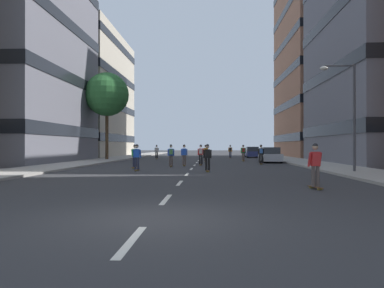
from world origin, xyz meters
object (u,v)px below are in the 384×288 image
Objects in this scene: street_tree_near at (107,95)px; skater_12 at (243,152)px; skater_2 at (137,156)px; skater_0 at (243,152)px; parked_car_mid at (252,152)px; streetlamp_right at (348,105)px; skater_1 at (184,154)px; skater_4 at (201,153)px; skater_10 at (171,154)px; parked_car_near at (270,156)px; skater_3 at (135,155)px; skater_5 at (207,156)px; skater_8 at (261,153)px; skater_9 at (206,152)px; skater_7 at (315,164)px; skater_6 at (230,151)px; skater_11 at (157,151)px.

skater_12 is at bearing 6.06° from street_tree_near.
skater_0 is at bearing 61.42° from skater_2.
street_tree_near is at bearing -147.24° from parked_car_mid.
streetlamp_right is 3.65× the size of skater_1.
skater_0 is at bearing 62.50° from skater_4.
street_tree_near is at bearing 112.13° from skater_2.
skater_1 is 6.65m from skater_2.
skater_10 is (-0.96, -1.32, 0.03)m from skater_1.
skater_3 is at bearing -140.16° from parked_car_near.
skater_4 and skater_12 have the same top height.
skater_5 is 1.00× the size of skater_8.
parked_car_near is at bearing -8.83° from skater_9.
skater_8 is at bearing 88.62° from skater_7.
skater_4 and skater_6 have the same top height.
skater_11 is at bearing 108.99° from skater_7.
skater_3 is 1.00× the size of skater_11.
skater_6 is 35.10m from skater_7.
skater_5 is at bearing -8.81° from skater_2.
skater_6 is at bearing 74.23° from skater_10.
skater_10 reaches higher than parked_car_mid.
skater_3 is 1.00× the size of skater_4.
skater_3 is at bearing -86.48° from skater_11.
skater_2 is 1.00× the size of skater_8.
skater_9 is at bearing -113.17° from parked_car_mid.
parked_car_mid is at bearing 32.76° from street_tree_near.
parked_car_near is 19.58m from street_tree_near.
skater_0 is at bearing 26.39° from skater_9.
skater_0 is 1.00× the size of skater_1.
streetlamp_right reaches higher than skater_9.
streetlamp_right is 28.02m from skater_11.
skater_10 is (-7.66, -4.07, 0.00)m from skater_8.
skater_7 is at bearing -88.78° from skater_0.
skater_4 and skater_8 have the same top height.
skater_8 is at bearing -48.80° from skater_11.
skater_9 is (-6.43, 1.00, 0.29)m from parked_car_near.
street_tree_near is 5.56× the size of skater_12.
street_tree_near reaches higher than skater_11.
skater_5 is 1.00× the size of skater_9.
skater_5 is (-8.53, 0.87, -3.15)m from streetlamp_right.
street_tree_near is 9.46m from skater_11.
street_tree_near is 5.56× the size of skater_8.
street_tree_near is 27.72m from streetlamp_right.
skater_1 is 1.00× the size of skater_7.
skater_3 is 1.00× the size of skater_12.
skater_5 is (0.65, -7.84, -0.03)m from skater_4.
skater_4 is (4.07, 7.10, 0.03)m from skater_2.
skater_12 is (15.65, 1.66, -6.53)m from street_tree_near.
street_tree_near reaches higher than skater_10.
skater_5 is at bearing -33.08° from skater_3.
streetlamp_right is 18.03m from skater_0.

